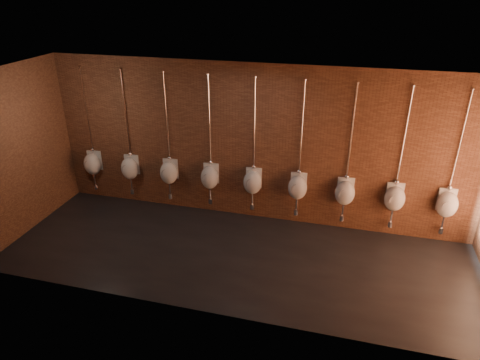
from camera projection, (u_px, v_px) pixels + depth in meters
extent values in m
plane|color=black|center=(236.00, 256.00, 7.79)|extent=(8.50, 8.50, 0.00)
cube|color=black|center=(235.00, 80.00, 6.40)|extent=(8.50, 3.00, 0.04)
cube|color=brown|center=(256.00, 145.00, 8.41)|extent=(8.50, 0.04, 3.20)
cube|color=brown|center=(207.00, 222.00, 5.79)|extent=(8.50, 0.04, 3.20)
cube|color=brown|center=(19.00, 152.00, 8.07)|extent=(0.04, 3.00, 3.20)
ellipsoid|color=silver|center=(92.00, 164.00, 9.44)|extent=(0.42, 0.38, 0.50)
cube|color=silver|center=(95.00, 160.00, 9.53)|extent=(0.32, 0.08, 0.45)
cylinder|color=#9E9E9E|center=(89.00, 165.00, 9.32)|extent=(0.22, 0.05, 0.22)
cylinder|color=white|center=(87.00, 111.00, 9.02)|extent=(0.03, 0.03, 1.85)
sphere|color=white|center=(93.00, 150.00, 9.39)|extent=(0.09, 0.09, 0.09)
cylinder|color=white|center=(80.00, 67.00, 8.62)|extent=(0.06, 0.06, 0.01)
cylinder|color=white|center=(95.00, 178.00, 9.59)|extent=(0.04, 0.04, 0.30)
cylinder|color=white|center=(96.00, 186.00, 9.68)|extent=(0.09, 0.09, 0.12)
cylinder|color=white|center=(98.00, 185.00, 9.75)|extent=(0.04, 0.16, 0.04)
ellipsoid|color=silver|center=(130.00, 169.00, 9.23)|extent=(0.42, 0.38, 0.50)
cube|color=silver|center=(132.00, 164.00, 9.32)|extent=(0.32, 0.08, 0.45)
cylinder|color=#9E9E9E|center=(127.00, 170.00, 9.11)|extent=(0.22, 0.05, 0.22)
cylinder|color=white|center=(126.00, 115.00, 8.82)|extent=(0.03, 0.03, 1.85)
sphere|color=white|center=(130.00, 154.00, 9.18)|extent=(0.09, 0.09, 0.09)
cylinder|color=white|center=(120.00, 69.00, 8.42)|extent=(0.06, 0.06, 0.01)
cylinder|color=white|center=(131.00, 183.00, 9.38)|extent=(0.04, 0.04, 0.30)
cylinder|color=white|center=(132.00, 191.00, 9.47)|extent=(0.09, 0.09, 0.12)
cylinder|color=white|center=(134.00, 189.00, 9.54)|extent=(0.04, 0.16, 0.04)
ellipsoid|color=silver|center=(169.00, 173.00, 9.03)|extent=(0.42, 0.38, 0.50)
cube|color=silver|center=(171.00, 169.00, 9.11)|extent=(0.32, 0.08, 0.45)
cylinder|color=#9E9E9E|center=(166.00, 174.00, 8.90)|extent=(0.22, 0.05, 0.22)
cylinder|color=white|center=(167.00, 118.00, 8.61)|extent=(0.03, 0.03, 1.85)
sphere|color=white|center=(169.00, 158.00, 8.97)|extent=(0.09, 0.09, 0.09)
cylinder|color=white|center=(163.00, 72.00, 8.21)|extent=(0.06, 0.06, 0.01)
cylinder|color=white|center=(170.00, 187.00, 9.17)|extent=(0.04, 0.04, 0.30)
cylinder|color=white|center=(171.00, 196.00, 9.26)|extent=(0.09, 0.09, 0.12)
cylinder|color=white|center=(172.00, 194.00, 9.34)|extent=(0.04, 0.16, 0.04)
ellipsoid|color=silver|center=(210.00, 178.00, 8.82)|extent=(0.42, 0.38, 0.50)
cube|color=silver|center=(211.00, 173.00, 8.90)|extent=(0.32, 0.08, 0.45)
cylinder|color=#9E9E9E|center=(208.00, 179.00, 8.70)|extent=(0.22, 0.05, 0.22)
cylinder|color=white|center=(209.00, 122.00, 8.40)|extent=(0.03, 0.03, 1.85)
sphere|color=white|center=(211.00, 162.00, 8.77)|extent=(0.09, 0.09, 0.09)
cylinder|color=white|center=(208.00, 74.00, 8.00)|extent=(0.06, 0.06, 0.01)
cylinder|color=white|center=(210.00, 192.00, 8.96)|extent=(0.04, 0.04, 0.30)
cylinder|color=white|center=(210.00, 201.00, 9.06)|extent=(0.09, 0.09, 0.12)
cylinder|color=white|center=(212.00, 199.00, 9.13)|extent=(0.04, 0.16, 0.04)
ellipsoid|color=silver|center=(253.00, 183.00, 8.61)|extent=(0.42, 0.38, 0.50)
cube|color=silver|center=(254.00, 178.00, 8.70)|extent=(0.32, 0.08, 0.45)
cylinder|color=#9E9E9E|center=(251.00, 184.00, 8.49)|extent=(0.22, 0.05, 0.22)
cylinder|color=white|center=(255.00, 125.00, 8.19)|extent=(0.03, 0.03, 1.85)
sphere|color=white|center=(254.00, 167.00, 8.56)|extent=(0.09, 0.09, 0.09)
cylinder|color=white|center=(255.00, 77.00, 7.79)|extent=(0.06, 0.06, 0.01)
cylinder|color=white|center=(252.00, 197.00, 8.76)|extent=(0.04, 0.04, 0.30)
cylinder|color=white|center=(252.00, 206.00, 8.85)|extent=(0.09, 0.09, 0.12)
cylinder|color=white|center=(253.00, 204.00, 8.92)|extent=(0.04, 0.16, 0.04)
ellipsoid|color=silver|center=(298.00, 188.00, 8.40)|extent=(0.42, 0.38, 0.50)
cube|color=silver|center=(299.00, 183.00, 8.49)|extent=(0.32, 0.08, 0.45)
cylinder|color=#9E9E9E|center=(297.00, 189.00, 8.28)|extent=(0.22, 0.05, 0.22)
cylinder|color=white|center=(302.00, 129.00, 7.98)|extent=(0.03, 0.03, 1.85)
sphere|color=white|center=(299.00, 172.00, 8.35)|extent=(0.09, 0.09, 0.09)
cylinder|color=white|center=(305.00, 79.00, 7.58)|extent=(0.06, 0.06, 0.01)
cylinder|color=white|center=(297.00, 203.00, 8.55)|extent=(0.04, 0.04, 0.30)
cylinder|color=white|center=(296.00, 212.00, 8.64)|extent=(0.09, 0.09, 0.12)
cylinder|color=white|center=(297.00, 210.00, 8.71)|extent=(0.04, 0.16, 0.04)
ellipsoid|color=silver|center=(345.00, 193.00, 8.19)|extent=(0.42, 0.38, 0.50)
cube|color=silver|center=(345.00, 188.00, 8.28)|extent=(0.32, 0.08, 0.45)
cylinder|color=#9E9E9E|center=(345.00, 195.00, 8.07)|extent=(0.22, 0.05, 0.22)
cylinder|color=white|center=(352.00, 133.00, 7.78)|extent=(0.03, 0.03, 1.85)
sphere|color=white|center=(347.00, 177.00, 8.14)|extent=(0.09, 0.09, 0.09)
cylinder|color=white|center=(358.00, 82.00, 7.37)|extent=(0.06, 0.06, 0.01)
cylinder|color=white|center=(343.00, 208.00, 8.34)|extent=(0.04, 0.04, 0.30)
cylinder|color=white|center=(342.00, 218.00, 8.43)|extent=(0.09, 0.09, 0.12)
cylinder|color=white|center=(342.00, 216.00, 8.50)|extent=(0.04, 0.16, 0.04)
ellipsoid|color=silver|center=(395.00, 199.00, 7.98)|extent=(0.42, 0.38, 0.50)
cube|color=silver|center=(395.00, 193.00, 8.07)|extent=(0.32, 0.08, 0.45)
cylinder|color=#9E9E9E|center=(395.00, 200.00, 7.86)|extent=(0.22, 0.05, 0.22)
cylinder|color=white|center=(405.00, 138.00, 7.57)|extent=(0.03, 0.03, 1.85)
sphere|color=white|center=(397.00, 182.00, 7.93)|extent=(0.09, 0.09, 0.09)
cylinder|color=white|center=(414.00, 86.00, 7.17)|extent=(0.06, 0.06, 0.01)
cylinder|color=white|center=(392.00, 214.00, 8.13)|extent=(0.04, 0.04, 0.30)
cylinder|color=white|center=(390.00, 224.00, 8.22)|extent=(0.09, 0.09, 0.12)
cylinder|color=white|center=(390.00, 222.00, 8.29)|extent=(0.04, 0.16, 0.04)
ellipsoid|color=silver|center=(447.00, 205.00, 7.78)|extent=(0.42, 0.38, 0.50)
cube|color=silver|center=(446.00, 199.00, 7.86)|extent=(0.32, 0.08, 0.45)
cylinder|color=#9E9E9E|center=(449.00, 207.00, 7.65)|extent=(0.22, 0.05, 0.22)
cylinder|color=white|center=(460.00, 142.00, 7.36)|extent=(0.03, 0.03, 1.85)
sphere|color=white|center=(450.00, 187.00, 7.72)|extent=(0.09, 0.09, 0.09)
cylinder|color=white|center=(473.00, 89.00, 6.96)|extent=(0.06, 0.06, 0.01)
cylinder|color=white|center=(443.00, 221.00, 7.92)|extent=(0.04, 0.04, 0.30)
cylinder|color=white|center=(441.00, 230.00, 8.01)|extent=(0.09, 0.09, 0.12)
cylinder|color=white|center=(440.00, 228.00, 8.09)|extent=(0.04, 0.16, 0.04)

